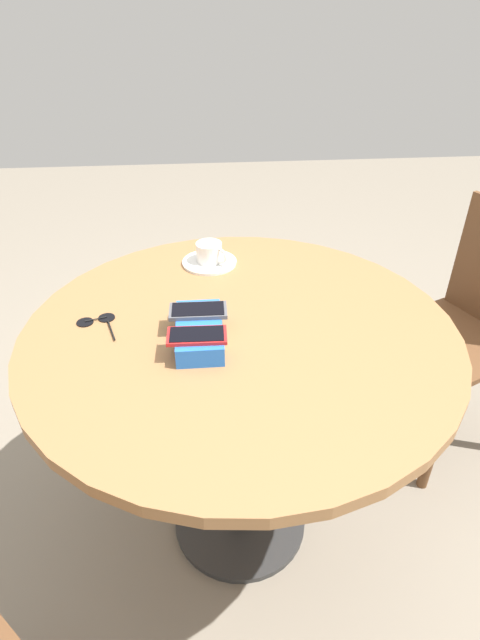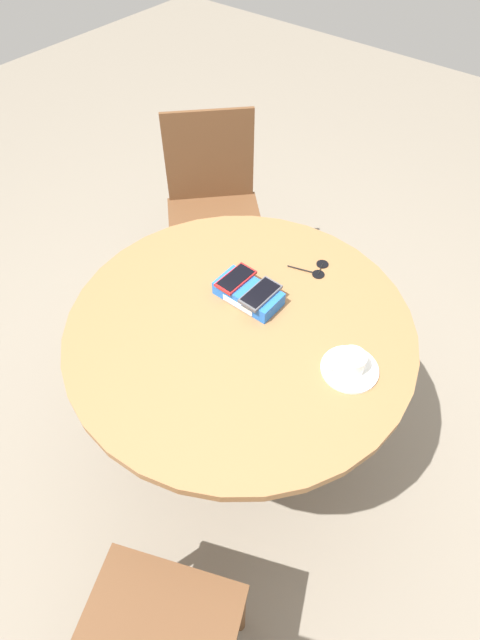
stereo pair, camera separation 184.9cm
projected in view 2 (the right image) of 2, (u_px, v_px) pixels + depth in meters
ground_plane at (240, 443)px, 2.07m from camera, size 8.00×8.00×0.00m
round_table at (240, 347)px, 1.57m from camera, size 1.05×1.05×0.77m
phone_box at (248, 294)px, 1.54m from camera, size 0.21×0.11×0.05m
phone_red at (236, 278)px, 1.54m from camera, size 0.07×0.13×0.01m
phone_gray at (261, 294)px, 1.50m from camera, size 0.07×0.14×0.01m
saucer at (350, 369)px, 1.38m from camera, size 0.16×0.16×0.01m
coffee_cup at (351, 362)px, 1.35m from camera, size 0.09×0.09×0.06m
sunglasses at (318, 269)px, 1.64m from camera, size 0.12×0.10×0.01m
chair_near_window at (214, 210)px, 2.35m from camera, size 0.61×0.61×0.88m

